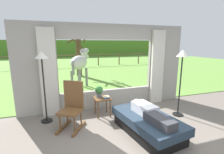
{
  "coord_description": "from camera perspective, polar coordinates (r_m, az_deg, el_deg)",
  "views": [
    {
      "loc": [
        -1.42,
        -2.52,
        2.0
      ],
      "look_at": [
        0.0,
        1.8,
        1.05
      ],
      "focal_mm": 26.25,
      "sensor_mm": 36.0,
      "label": 1
    }
  ],
  "objects": [
    {
      "name": "outdoor_pasture_lawn",
      "position": [
        15.86,
        -12.99,
        4.27
      ],
      "size": [
        36.0,
        21.68,
        0.02
      ],
      "primitive_type": "cube",
      "color": "olive",
      "rests_on": "ground_plane"
    },
    {
      "name": "floor_lamp_right",
      "position": [
        4.74,
        23.21,
        4.49
      ],
      "size": [
        0.32,
        0.32,
        1.83
      ],
      "color": "black",
      "rests_on": "ground_plane"
    },
    {
      "name": "distant_hill_ridge",
      "position": [
        25.57,
        -15.26,
        9.57
      ],
      "size": [
        36.0,
        2.0,
        2.4
      ],
      "primitive_type": "cube",
      "color": "#4C7827",
      "rests_on": "ground_plane"
    },
    {
      "name": "rocking_chair",
      "position": [
        4.04,
        -13.72,
        -9.62
      ],
      "size": [
        0.74,
        0.82,
        1.12
      ],
      "rotation": [
        0.0,
        0.0,
        -0.54
      ],
      "color": "brown",
      "rests_on": "ground_plane"
    },
    {
      "name": "book_stack",
      "position": [
        4.51,
        -2.08,
        -6.99
      ],
      "size": [
        0.2,
        0.15,
        0.05
      ],
      "color": "#23478C",
      "rests_on": "side_table"
    },
    {
      "name": "horse",
      "position": [
        7.32,
        -11.16,
        4.94
      ],
      "size": [
        1.22,
        1.73,
        1.73
      ],
      "rotation": [
        0.0,
        0.0,
        -0.53
      ],
      "color": "#B2B2AD",
      "rests_on": "outdoor_pasture_lawn"
    },
    {
      "name": "ground_plane",
      "position": [
        3.51,
        10.04,
        -23.07
      ],
      "size": [
        12.0,
        12.0,
        0.0
      ],
      "primitive_type": "plane",
      "color": "#70665B"
    },
    {
      "name": "potted_plant",
      "position": [
        4.53,
        -4.56,
        -4.85
      ],
      "size": [
        0.22,
        0.22,
        0.32
      ],
      "color": "#4C5156",
      "rests_on": "side_table"
    },
    {
      "name": "floor_lamp_left",
      "position": [
        4.31,
        -23.13,
        3.72
      ],
      "size": [
        0.32,
        0.32,
        1.81
      ],
      "color": "black",
      "rests_on": "ground_plane"
    },
    {
      "name": "curtain_panel_right",
      "position": [
        5.64,
        15.5,
        3.22
      ],
      "size": [
        0.44,
        0.1,
        2.4
      ],
      "primitive_type": "cube",
      "color": "beige",
      "rests_on": "ground_plane"
    },
    {
      "name": "recliner_sofa",
      "position": [
        3.89,
        12.12,
        -15.71
      ],
      "size": [
        1.15,
        1.82,
        0.42
      ],
      "rotation": [
        0.0,
        0.0,
        0.16
      ],
      "color": "black",
      "rests_on": "ground_plane"
    },
    {
      "name": "side_table",
      "position": [
        4.58,
        -3.34,
        -8.3
      ],
      "size": [
        0.44,
        0.44,
        0.52
      ],
      "color": "brown",
      "rests_on": "ground_plane"
    },
    {
      "name": "reclining_person",
      "position": [
        3.72,
        12.72,
        -11.88
      ],
      "size": [
        0.43,
        1.44,
        0.22
      ],
      "rotation": [
        0.0,
        0.0,
        0.16
      ],
      "color": "silver",
      "rests_on": "recliner_sofa"
    },
    {
      "name": "pasture_fence_line",
      "position": [
        14.44,
        -12.6,
        6.51
      ],
      "size": [
        16.1,
        0.1,
        1.1
      ],
      "color": "brown",
      "rests_on": "outdoor_pasture_lawn"
    },
    {
      "name": "pasture_tree",
      "position": [
        10.15,
        -11.49,
        9.04
      ],
      "size": [
        1.25,
        1.18,
        3.1
      ],
      "color": "#4C3823",
      "rests_on": "outdoor_pasture_lawn"
    },
    {
      "name": "back_wall_with_window",
      "position": [
        5.04,
        -1.64,
        3.23
      ],
      "size": [
        5.2,
        0.12,
        2.55
      ],
      "color": "#9E998E",
      "rests_on": "ground_plane"
    },
    {
      "name": "curtain_panel_left",
      "position": [
        4.71,
        -21.23,
        1.23
      ],
      "size": [
        0.44,
        0.1,
        2.4
      ],
      "primitive_type": "cube",
      "color": "beige",
      "rests_on": "ground_plane"
    }
  ]
}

